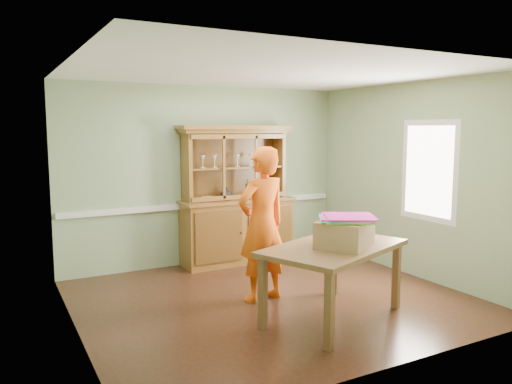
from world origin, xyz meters
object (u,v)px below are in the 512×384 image
dining_table (334,254)px  cardboard_box (345,233)px  person (262,224)px  china_hutch (236,215)px

dining_table → cardboard_box: (0.07, -0.09, 0.24)m
dining_table → person: size_ratio=1.00×
dining_table → person: (-0.39, 0.89, 0.21)m
china_hutch → person: china_hutch is taller
dining_table → cardboard_box: size_ratio=3.06×
china_hutch → cardboard_box: bearing=-90.5°
cardboard_box → person: bearing=115.5°
person → dining_table: bearing=105.2°
person → cardboard_box: bearing=106.7°
dining_table → cardboard_box: bearing=-73.2°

